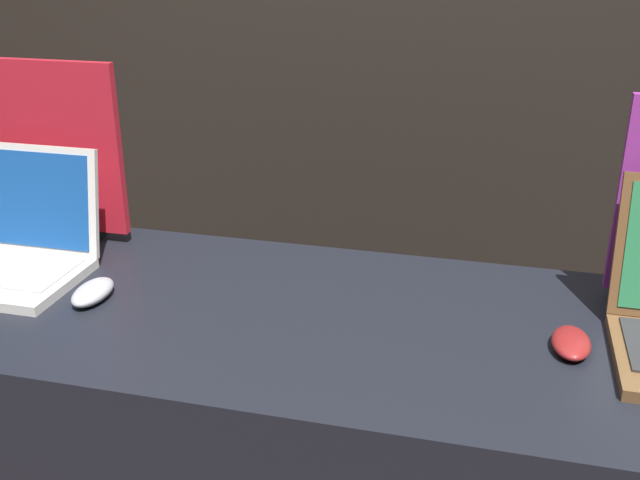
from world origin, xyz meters
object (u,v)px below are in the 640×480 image
(promo_stand_front, at_px, (53,156))
(laptop_front, at_px, (7,245))
(mouse_back, at_px, (571,343))
(mouse_front, at_px, (93,292))

(promo_stand_front, bearing_deg, laptop_front, -90.00)
(mouse_back, bearing_deg, promo_stand_front, 167.52)
(promo_stand_front, height_order, mouse_back, promo_stand_front)
(mouse_front, relative_size, mouse_back, 1.04)
(laptop_front, relative_size, promo_stand_front, 0.83)
(promo_stand_front, bearing_deg, mouse_back, -12.48)
(promo_stand_front, distance_m, mouse_back, 1.15)
(laptop_front, height_order, mouse_front, laptop_front)
(mouse_front, relative_size, promo_stand_front, 0.29)
(promo_stand_front, xyz_separation_m, mouse_back, (1.11, -0.24, -0.18))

